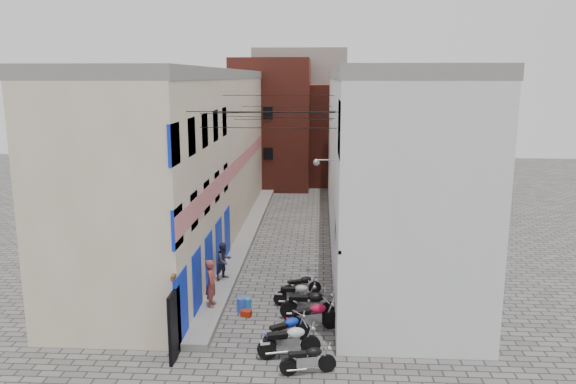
% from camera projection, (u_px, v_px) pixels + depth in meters
% --- Properties ---
extents(ground, '(90.00, 90.00, 0.00)m').
position_uv_depth(ground, '(257.00, 354.00, 17.79)').
color(ground, '#555350').
rests_on(ground, ground).
extents(plinth, '(0.90, 26.00, 0.25)m').
position_uv_depth(plinth, '(247.00, 235.00, 30.59)').
color(plinth, gray).
rests_on(plinth, ground).
extents(building_left, '(5.10, 27.00, 9.00)m').
position_uv_depth(building_left, '(191.00, 156.00, 29.83)').
color(building_left, beige).
rests_on(building_left, ground).
extents(building_right, '(5.94, 26.00, 9.00)m').
position_uv_depth(building_right, '(380.00, 157.00, 29.29)').
color(building_right, silver).
rests_on(building_right, ground).
extents(building_far_brick_left, '(6.00, 6.00, 10.00)m').
position_uv_depth(building_far_brick_left, '(272.00, 123.00, 44.27)').
color(building_far_brick_left, maroon).
rests_on(building_far_brick_left, ground).
extents(building_far_brick_right, '(5.00, 6.00, 8.00)m').
position_uv_depth(building_far_brick_right, '(334.00, 134.00, 46.14)').
color(building_far_brick_right, maroon).
rests_on(building_far_brick_right, ground).
extents(building_far_concrete, '(8.00, 5.00, 11.00)m').
position_uv_depth(building_far_concrete, '(300.00, 112.00, 49.92)').
color(building_far_concrete, gray).
rests_on(building_far_concrete, ground).
extents(far_shopfront, '(2.00, 0.30, 2.40)m').
position_uv_depth(far_shopfront, '(295.00, 177.00, 42.18)').
color(far_shopfront, black).
rests_on(far_shopfront, ground).
extents(overhead_wires, '(5.80, 13.02, 1.32)m').
position_uv_depth(overhead_wires, '(276.00, 113.00, 23.82)').
color(overhead_wires, black).
rests_on(overhead_wires, ground).
extents(motorcycle_a, '(1.79, 0.92, 0.99)m').
position_uv_depth(motorcycle_a, '(308.00, 358.00, 16.51)').
color(motorcycle_a, black).
rests_on(motorcycle_a, ground).
extents(motorcycle_b, '(2.12, 1.14, 1.17)m').
position_uv_depth(motorcycle_b, '(289.00, 339.00, 17.48)').
color(motorcycle_b, silver).
rests_on(motorcycle_b, ground).
extents(motorcycle_c, '(1.78, 1.58, 1.05)m').
position_uv_depth(motorcycle_c, '(287.00, 329.00, 18.35)').
color(motorcycle_c, '#0C2CBF').
rests_on(motorcycle_c, ground).
extents(motorcycle_d, '(2.13, 1.36, 1.18)m').
position_uv_depth(motorcycle_d, '(312.00, 315.00, 19.23)').
color(motorcycle_d, '#A70B2F').
rests_on(motorcycle_d, ground).
extents(motorcycle_e, '(2.15, 0.70, 1.24)m').
position_uv_depth(motorcycle_e, '(309.00, 303.00, 20.21)').
color(motorcycle_e, black).
rests_on(motorcycle_e, ground).
extents(motorcycle_f, '(1.79, 0.58, 1.03)m').
position_uv_depth(motorcycle_f, '(297.00, 293.00, 21.41)').
color(motorcycle_f, '#9A9B9F').
rests_on(motorcycle_f, ground).
extents(motorcycle_g, '(1.75, 1.19, 0.97)m').
position_uv_depth(motorcycle_g, '(302.00, 284.00, 22.40)').
color(motorcycle_g, black).
rests_on(motorcycle_g, ground).
extents(person_a, '(0.45, 0.66, 1.79)m').
position_uv_depth(person_a, '(211.00, 283.00, 20.70)').
color(person_a, '#974136').
rests_on(person_a, plinth).
extents(person_b, '(0.95, 0.98, 1.59)m').
position_uv_depth(person_b, '(224.00, 261.00, 23.53)').
color(person_b, '#2B2B41').
rests_on(person_b, plinth).
extents(water_jug_near, '(0.39, 0.39, 0.53)m').
position_uv_depth(water_jug_near, '(241.00, 305.00, 20.94)').
color(water_jug_near, blue).
rests_on(water_jug_near, ground).
extents(water_jug_far, '(0.38, 0.38, 0.47)m').
position_uv_depth(water_jug_far, '(247.00, 304.00, 21.05)').
color(water_jug_far, blue).
rests_on(water_jug_far, ground).
extents(red_crate, '(0.43, 0.36, 0.23)m').
position_uv_depth(red_crate, '(246.00, 313.00, 20.54)').
color(red_crate, '#9B210B').
rests_on(red_crate, ground).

